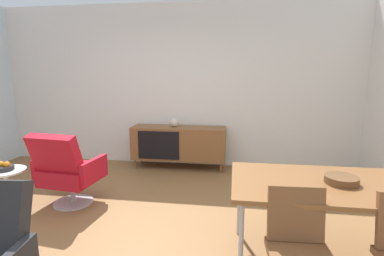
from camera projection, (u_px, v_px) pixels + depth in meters
name	position (u px, v px, depth m)	size (l,w,h in m)	color
ground_plane	(123.00, 240.00, 2.83)	(8.32, 8.32, 0.00)	olive
wall_back	(175.00, 86.00, 5.10)	(6.80, 0.12, 2.80)	white
sideboard	(179.00, 143.00, 4.96)	(1.60, 0.45, 0.72)	brown
vase_cobalt	(174.00, 122.00, 4.91)	(0.15, 0.15, 0.15)	beige
dining_table	(331.00, 188.00, 2.34)	(1.60, 0.90, 0.74)	brown
wooden_bowl_on_table	(341.00, 180.00, 2.31)	(0.26, 0.26, 0.06)	brown
dining_chair_front_left	(299.00, 250.00, 1.89)	(0.42, 0.44, 0.86)	brown
lounge_chair_red	(67.00, 169.00, 3.50)	(0.77, 0.72, 0.95)	red
side_table_round	(7.00, 186.00, 3.35)	(0.44, 0.44, 0.52)	white
fruit_bowl	(4.00, 167.00, 3.30)	(0.20, 0.20, 0.11)	#262628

